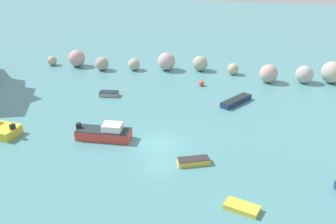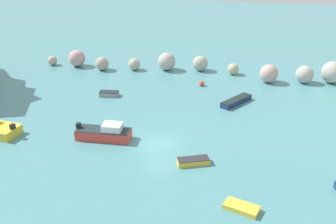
{
  "view_description": "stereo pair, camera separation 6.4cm",
  "coord_description": "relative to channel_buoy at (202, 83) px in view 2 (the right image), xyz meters",
  "views": [
    {
      "loc": [
        7.34,
        -31.26,
        18.03
      ],
      "look_at": [
        0.0,
        4.91,
        1.0
      ],
      "focal_mm": 42.75,
      "sensor_mm": 36.0,
      "label": 1
    },
    {
      "loc": [
        7.4,
        -31.25,
        18.03
      ],
      "look_at": [
        0.0,
        4.91,
        1.0
      ],
      "focal_mm": 42.75,
      "sensor_mm": 36.0,
      "label": 2
    }
  ],
  "objects": [
    {
      "name": "moored_boat_3",
      "position": [
        5.8,
        -23.58,
        -0.15
      ],
      "size": [
        2.68,
        1.9,
        0.37
      ],
      "rotation": [
        0.0,
        0.0,
        5.96
      ],
      "color": "gold",
      "rests_on": "cove_water"
    },
    {
      "name": "moored_boat_0",
      "position": [
        4.51,
        -4.71,
        -0.04
      ],
      "size": [
        3.41,
        4.34,
        0.6
      ],
      "rotation": [
        0.0,
        0.0,
        4.13
      ],
      "color": "navy",
      "rests_on": "cove_water"
    },
    {
      "name": "cove_water",
      "position": [
        -2.13,
        -15.56,
        -0.33
      ],
      "size": [
        160.0,
        160.0,
        0.0
      ],
      "primitive_type": "plane",
      "color": "teal",
      "rests_on": "ground"
    },
    {
      "name": "rock_breakwater",
      "position": [
        2.44,
        4.34,
        0.81
      ],
      "size": [
        44.16,
        5.07,
        2.78
      ],
      "color": "tan",
      "rests_on": "ground"
    },
    {
      "name": "moored_boat_6",
      "position": [
        1.6,
        -18.28,
        -0.08
      ],
      "size": [
        2.88,
        1.94,
        0.51
      ],
      "rotation": [
        0.0,
        0.0,
        0.38
      ],
      "color": "gold",
      "rests_on": "cove_water"
    },
    {
      "name": "moored_boat_1",
      "position": [
        -10.29,
        -5.46,
        -0.06
      ],
      "size": [
        2.31,
        1.29,
        0.55
      ],
      "rotation": [
        0.0,
        0.0,
        3.25
      ],
      "color": "gray",
      "rests_on": "cove_water"
    },
    {
      "name": "channel_buoy",
      "position": [
        0.0,
        0.0,
        0.0
      ],
      "size": [
        0.67,
        0.67,
        0.67
      ],
      "primitive_type": "sphere",
      "color": "#E04C28",
      "rests_on": "cove_water"
    },
    {
      "name": "moored_boat_4",
      "position": [
        -7.13,
        -15.62,
        0.3
      ],
      "size": [
        5.16,
        1.91,
        1.62
      ],
      "rotation": [
        0.0,
        0.0,
        0.04
      ],
      "color": "#CD3D35",
      "rests_on": "cove_water"
    }
  ]
}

